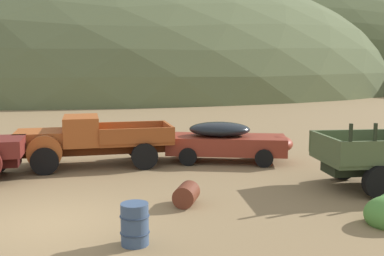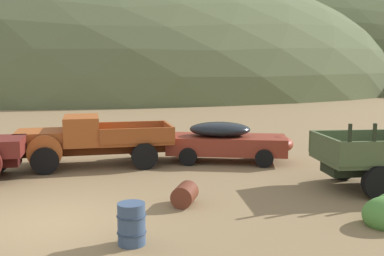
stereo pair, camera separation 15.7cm
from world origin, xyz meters
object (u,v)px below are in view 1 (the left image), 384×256
truck_oxide_orange (83,140)px  oil_drum_by_truck (135,224)px  oil_drum_tipped (186,195)px  car_rust_red (230,141)px

truck_oxide_orange → oil_drum_by_truck: bearing=97.4°
truck_oxide_orange → oil_drum_by_truck: 8.04m
truck_oxide_orange → oil_drum_tipped: size_ratio=6.46×
oil_drum_by_truck → oil_drum_tipped: bearing=69.4°
car_rust_red → oil_drum_tipped: bearing=-100.3°
truck_oxide_orange → oil_drum_tipped: (3.97, -4.75, -0.70)m
car_rust_red → oil_drum_by_truck: (-2.59, -8.31, -0.37)m
truck_oxide_orange → oil_drum_by_truck: size_ratio=6.72×
truck_oxide_orange → car_rust_red: (5.54, 0.86, -0.17)m
car_rust_red → oil_drum_tipped: car_rust_red is taller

